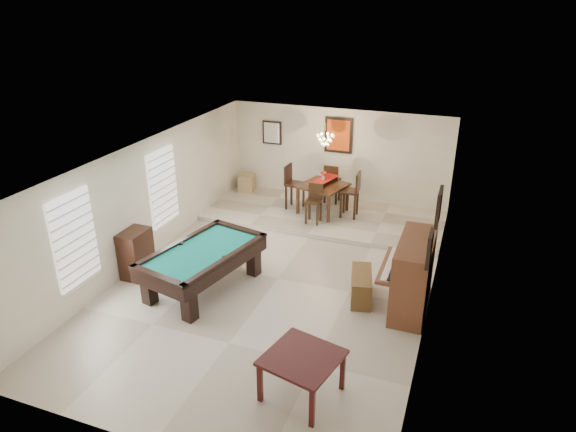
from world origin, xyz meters
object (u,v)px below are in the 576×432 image
Objects in this scene: square_table at (302,375)px; dining_chair_west at (295,187)px; dining_table at (323,196)px; dining_chair_north at (332,183)px; upright_piano at (404,273)px; flower_vase at (323,175)px; dining_chair_east at (350,195)px; dining_chair_south at (314,204)px; apothecary_chest at (136,254)px; pool_table at (204,270)px; piano_bench at (361,286)px; chandelier at (325,136)px; corner_bench at (247,183)px.

dining_chair_west is (-2.35, 6.30, 0.37)m from square_table.
dining_chair_north is (0.03, 0.78, 0.10)m from dining_table.
flower_vase is (-2.58, 3.45, 0.44)m from upright_piano.
dining_chair_east is (0.71, -0.02, -0.42)m from flower_vase.
dining_chair_south reaches higher than square_table.
apothecary_chest is at bearing -171.66° from upright_piano.
pool_table is 1.52m from apothecary_chest.
dining_chair_east reaches higher than dining_table.
pool_table is at bearing -105.66° from dining_table.
pool_table is at bearing -166.85° from piano_bench.
chandelier is (0.09, 0.55, 1.59)m from dining_chair_south.
dining_chair_north is 2.13× the size of corner_bench.
dining_chair_east reaches higher than dining_chair_north.
apothecary_chest is (-4.51, -0.74, 0.24)m from piano_bench.
dining_chair_west is (-0.76, 0.00, -0.42)m from flower_vase.
apothecary_chest is at bearing 62.24° from dining_chair_north.
piano_bench is 4.02m from flower_vase.
square_table is at bearing -75.85° from dining_table.
corner_bench is (-3.22, 0.81, -0.36)m from dining_chair_east.
dining_chair_north is at bearing -0.21° from corner_bench.
corner_bench is (-4.33, 4.28, 0.08)m from piano_bench.
dining_chair_north is 1.05m from dining_chair_east.
square_table is 3.94× the size of flower_vase.
corner_bench reaches higher than piano_bench.
corner_bench is at bearing 87.93° from apothecary_chest.
flower_vase is (1.17, 4.18, 0.72)m from pool_table.
dining_chair_north is at bearing -142.13° from dining_chair_east.
upright_piano reaches higher than dining_chair_west.
dining_table is 2.64m from corner_bench.
upright_piano reaches higher than dining_chair_south.
corner_bench is (-1.75, 0.79, -0.36)m from dining_chair_west.
piano_bench is 4.36m from dining_chair_west.
piano_bench is at bearing -57.66° from dining_chair_south.
chandelier is (1.24, 4.03, 1.79)m from pool_table.
dining_chair_south reaches higher than piano_bench.
dining_table is at bearing 104.15° from square_table.
square_table is at bearing 5.84° from dining_chair_east.
dining_chair_east is at bearing 41.84° from dining_chair_south.
square_table is 6.74m from dining_chair_west.
dining_chair_east is (0.71, -0.02, 0.15)m from dining_table.
dining_table is 4.22× the size of flower_vase.
pool_table is 2.06× the size of dining_chair_east.
piano_bench is at bearing -177.49° from upright_piano.
dining_chair_west is at bearing -92.96° from dining_chair_east.
pool_table is at bearing 178.11° from dining_chair_west.
dining_chair_west reaches higher than pool_table.
flower_vase is 0.21× the size of dining_chair_east.
upright_piano is 3.79m from dining_chair_south.
chandelier reaches higher than dining_chair_north.
square_table is at bearing -75.85° from flower_vase.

